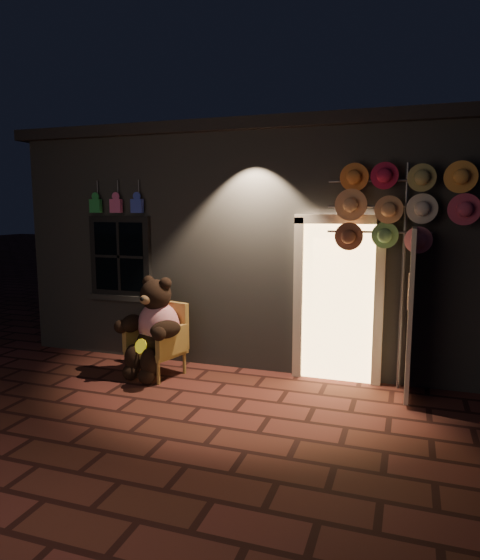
% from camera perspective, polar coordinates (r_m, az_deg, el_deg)
% --- Properties ---
extents(ground, '(60.00, 60.00, 0.00)m').
position_cam_1_polar(ground, '(5.94, -4.66, -14.28)').
color(ground, '#592722').
rests_on(ground, ground).
extents(shop_building, '(7.30, 5.95, 3.51)m').
position_cam_1_polar(shop_building, '(9.29, 5.10, 4.92)').
color(shop_building, slate).
rests_on(shop_building, ground).
extents(wicker_armchair, '(0.80, 0.76, 0.99)m').
position_cam_1_polar(wicker_armchair, '(6.98, -9.11, -6.64)').
color(wicker_armchair, '#A17C3E').
rests_on(wicker_armchair, ground).
extents(teddy_bear, '(0.95, 0.86, 1.36)m').
position_cam_1_polar(teddy_bear, '(6.83, -9.80, -5.36)').
color(teddy_bear, '#AB122D').
rests_on(teddy_bear, ground).
extents(hat_rack, '(1.72, 0.22, 2.83)m').
position_cam_1_polar(hat_rack, '(6.30, 17.71, 8.04)').
color(hat_rack, '#59595E').
rests_on(hat_rack, ground).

